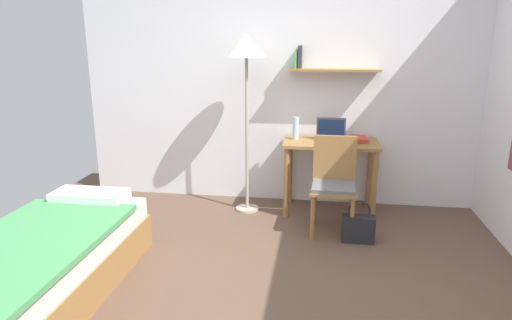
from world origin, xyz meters
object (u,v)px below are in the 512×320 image
Objects in this scene: bed at (39,269)px; handbag at (358,228)px; water_bottle at (296,128)px; standing_lamp at (246,56)px; book_stack at (360,139)px; desk_chair at (334,181)px; laptop at (331,135)px; desk at (330,156)px.

bed is 4.93× the size of handbag.
water_bottle is at bearing 51.56° from bed.
book_stack is at bearing 5.82° from standing_lamp.
handbag is (1.10, -0.62, -1.45)m from standing_lamp.
standing_lamp is at bearing 155.08° from desk_chair.
desk_chair is at bearing -54.27° from water_bottle.
standing_lamp is at bearing 59.29° from bed.
standing_lamp is (-0.87, 0.41, 1.10)m from desk_chair.
bed is at bearing -143.43° from desk_chair.
desk_chair reaches higher than bed.
handbag is at bearing -70.42° from laptop.
desk is at bearing -76.99° from laptop.
handbag is (-0.03, -0.73, -0.64)m from book_stack.
bed is 7.69× the size of book_stack.
desk_chair is 0.77m from water_bottle.
book_stack is (1.13, 0.11, -0.81)m from standing_lamp.
book_stack is 0.98m from handbag.
bed is at bearing -138.34° from book_stack.
desk_chair is (1.99, 1.48, 0.25)m from bed.
standing_lamp is 0.88m from water_bottle.
standing_lamp reaches higher than desk_chair.
handbag is (0.61, -0.76, -0.73)m from water_bottle.
desk_chair reaches higher than desk.
water_bottle is (0.48, 0.14, -0.72)m from standing_lamp.
bed is 2.57m from standing_lamp.
water_bottle is 1.22m from handbag.
water_bottle is at bearing 175.02° from laptop.
laptop is at bearing 109.58° from handbag.
water_bottle is 0.91× the size of book_stack.
water_bottle is at bearing 172.01° from desk.
laptop is 1.02m from handbag.
standing_lamp is at bearing -174.18° from book_stack.
desk_chair is at bearing 36.57° from bed.
laptop is at bearing 93.65° from desk_chair.
laptop is (0.84, 0.10, -0.78)m from standing_lamp.
bed is at bearing -128.44° from water_bottle.
desk is at bearing 5.74° from standing_lamp.
book_stack is at bearing -1.85° from water_bottle.
water_bottle is 0.58× the size of handbag.
desk_chair reaches higher than handbag.
standing_lamp reaches higher than handbag.
desk_chair is (0.03, -0.49, -0.11)m from desk.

